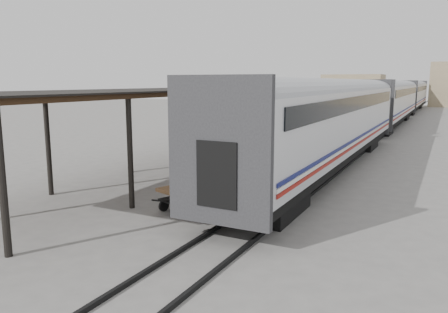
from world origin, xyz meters
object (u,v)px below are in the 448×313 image
baggage_cart (194,191)px  pedestrian (269,131)px  porter (190,168)px  luggage_tug (278,139)px

baggage_cart → pedestrian: 16.83m
porter → baggage_cart: bearing=46.4°
porter → luggage_tug: bearing=34.6°
luggage_tug → porter: porter is taller
baggage_cart → pedestrian: (-3.56, 16.44, 0.33)m
luggage_tug → baggage_cart: bearing=-76.1°
luggage_tug → pedestrian: bearing=132.4°
porter → pedestrian: bearing=37.9°
luggage_tug → porter: bearing=-75.5°
luggage_tug → pedestrian: size_ratio=0.91×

